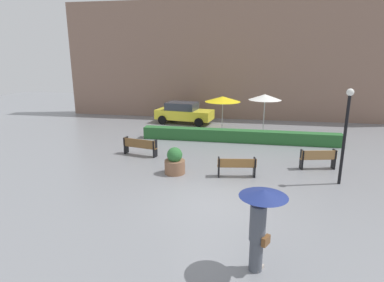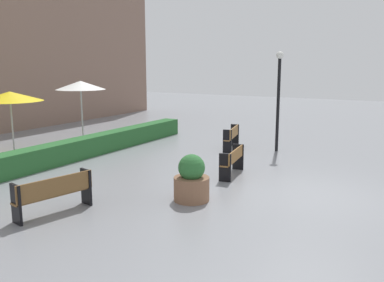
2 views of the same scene
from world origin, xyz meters
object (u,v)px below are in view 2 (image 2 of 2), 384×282
bench_far_right (232,136)px  bench_far_left (54,192)px  bench_mid_center (233,159)px  patio_umbrella_yellow (10,96)px  lamp_post (279,91)px  patio_umbrella_white (81,85)px  planter_pot (192,181)px

bench_far_right → bench_far_left: (-8.59, 0.52, -0.02)m
bench_far_left → bench_mid_center: bearing=-23.2°
bench_far_right → patio_umbrella_yellow: (-4.95, 6.67, 1.64)m
lamp_post → patio_umbrella_white: 7.95m
lamp_post → bench_mid_center: bearing=179.7°
bench_far_right → planter_pot: planter_pot is taller
bench_mid_center → planter_pot: (-2.67, -0.07, 0.01)m
lamp_post → patio_umbrella_white: (-2.81, 7.43, 0.14)m
bench_far_left → patio_umbrella_yellow: 7.34m
bench_far_right → bench_mid_center: bearing=-155.4°
planter_pot → patio_umbrella_yellow: bearing=81.3°
planter_pot → lamp_post: size_ratio=0.31×
bench_far_right → planter_pot: (-6.23, -1.70, -0.03)m
bench_far_left → planter_pot: (2.37, -2.22, -0.01)m
bench_far_left → patio_umbrella_white: size_ratio=0.70×
bench_far_right → patio_umbrella_yellow: bearing=126.6°
lamp_post → patio_umbrella_white: size_ratio=1.43×
patio_umbrella_white → planter_pot: bearing=-117.9°
bench_far_left → lamp_post: bearing=-13.4°
lamp_post → patio_umbrella_yellow: size_ratio=1.61×
bench_far_left → lamp_post: (9.13, -2.17, 1.83)m
bench_far_right → lamp_post: 2.51m
bench_far_right → lamp_post: (0.54, -1.65, 1.81)m
bench_mid_center → patio_umbrella_white: 7.79m
lamp_post → patio_umbrella_yellow: (-5.49, 8.32, -0.16)m
bench_mid_center → lamp_post: 4.50m
bench_far_right → bench_far_left: size_ratio=0.86×
bench_mid_center → bench_far_left: bearing=156.8°
planter_pot → bench_far_left: bearing=136.8°
bench_mid_center → patio_umbrella_yellow: size_ratio=0.70×
bench_far_left → planter_pot: 3.24m
bench_far_right → lamp_post: lamp_post is taller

